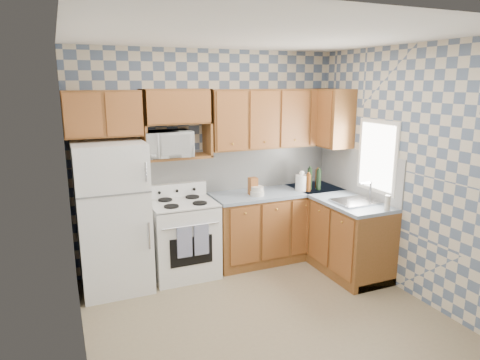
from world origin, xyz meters
name	(u,v)px	position (x,y,z in m)	size (l,w,h in m)	color
floor	(265,316)	(0.00, 0.00, 0.00)	(3.40, 3.40, 0.00)	#7D6B50
back_wall	(210,159)	(0.00, 1.60, 1.35)	(3.40, 0.02, 2.70)	slate
right_wall	(406,172)	(1.70, 0.00, 1.35)	(0.02, 3.20, 2.70)	slate
backsplash_back	(239,168)	(0.40, 1.59, 1.20)	(2.60, 0.01, 0.56)	silver
backsplash_right	(357,172)	(1.69, 0.80, 1.20)	(0.01, 1.60, 0.56)	silver
refrigerator	(113,217)	(-1.27, 1.25, 0.84)	(0.75, 0.70, 1.68)	white
stove_body	(183,239)	(-0.47, 1.28, 0.45)	(0.76, 0.65, 0.90)	white
cooktop	(182,203)	(-0.47, 1.28, 0.91)	(0.76, 0.65, 0.03)	silver
backguard	(176,190)	(-0.47, 1.55, 1.00)	(0.76, 0.08, 0.17)	white
dish_towel_left	(185,242)	(-0.55, 0.93, 0.55)	(0.17, 0.03, 0.36)	navy
dish_towel_right	(201,240)	(-0.35, 0.93, 0.55)	(0.17, 0.03, 0.36)	navy
base_cabinets_back	(277,226)	(0.82, 1.30, 0.44)	(1.75, 0.60, 0.88)	brown
base_cabinets_right	(335,232)	(1.40, 0.80, 0.44)	(0.60, 1.60, 0.88)	brown
countertop_back	(278,192)	(0.82, 1.30, 0.90)	(1.77, 0.63, 0.04)	gray
countertop_right	(337,197)	(1.40, 0.80, 0.90)	(0.63, 1.60, 0.04)	gray
upper_cabinets_back	(274,118)	(0.82, 1.44, 1.85)	(1.75, 0.33, 0.74)	brown
upper_cabinets_fridge	(102,114)	(-1.29, 1.44, 1.97)	(0.82, 0.33, 0.50)	brown
upper_cabinets_right	(329,118)	(1.53, 1.25, 1.85)	(0.33, 0.70, 0.74)	brown
microwave_shelf	(177,157)	(-0.47, 1.44, 1.44)	(0.80, 0.33, 0.03)	brown
microwave	(167,144)	(-0.59, 1.41, 1.60)	(0.55, 0.37, 0.30)	white
sink	(355,202)	(1.40, 0.45, 0.93)	(0.48, 0.40, 0.03)	#B7B7BC
window	(377,156)	(1.69, 0.45, 1.45)	(0.02, 0.66, 0.86)	white
bottle_0	(310,179)	(1.24, 1.20, 1.06)	(0.06, 0.06, 0.29)	black
bottle_1	(319,180)	(1.34, 1.14, 1.05)	(0.06, 0.06, 0.27)	black
bottle_2	(318,179)	(1.39, 1.24, 1.04)	(0.06, 0.06, 0.25)	#663210
bottle_3	(308,183)	(1.17, 1.12, 1.03)	(0.06, 0.06, 0.23)	#663210
knife_block	(253,186)	(0.44, 1.25, 1.03)	(0.10, 0.10, 0.22)	brown
electric_kettle	(302,183)	(1.12, 1.19, 1.02)	(0.16, 0.16, 0.21)	white
food_containers	(257,191)	(0.47, 1.18, 0.98)	(0.18, 0.18, 0.12)	silver
soap_bottle	(387,203)	(1.52, 0.05, 1.01)	(0.06, 0.06, 0.17)	silver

